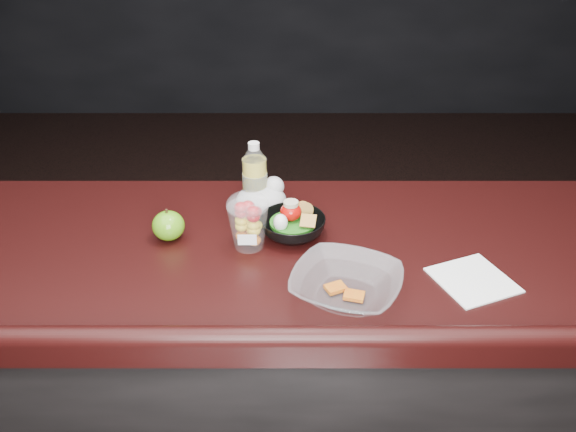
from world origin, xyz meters
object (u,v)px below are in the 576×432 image
object	(u,v)px
green_apple	(168,226)
snack_bowl	(292,225)
fruit_cup	(248,220)
takeout_bowl	(346,285)
lemonade_bottle	(255,183)

from	to	relation	value
green_apple	snack_bowl	xyz separation A→B (m)	(0.31, 0.01, -0.01)
fruit_cup	takeout_bowl	bearing A→B (deg)	-41.31
fruit_cup	takeout_bowl	world-z (taller)	fruit_cup
green_apple	takeout_bowl	xyz separation A→B (m)	(0.43, -0.23, -0.01)
snack_bowl	takeout_bowl	xyz separation A→B (m)	(0.12, -0.25, -0.00)
green_apple	takeout_bowl	distance (m)	0.49
takeout_bowl	lemonade_bottle	bearing A→B (deg)	120.12
fruit_cup	takeout_bowl	distance (m)	0.30
green_apple	takeout_bowl	world-z (taller)	green_apple
snack_bowl	takeout_bowl	distance (m)	0.27
lemonade_bottle	takeout_bowl	xyz separation A→B (m)	(0.22, -0.37, -0.06)
takeout_bowl	fruit_cup	bearing A→B (deg)	138.69
green_apple	fruit_cup	bearing A→B (deg)	-9.64
lemonade_bottle	takeout_bowl	bearing A→B (deg)	-59.88
green_apple	takeout_bowl	bearing A→B (deg)	-28.38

